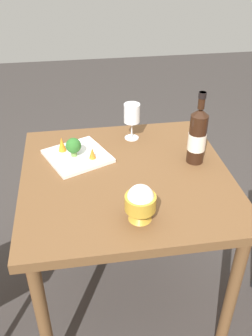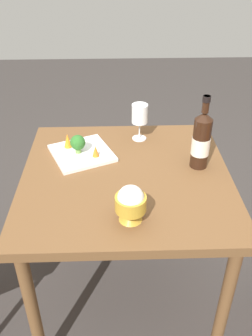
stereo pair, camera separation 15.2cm
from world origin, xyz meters
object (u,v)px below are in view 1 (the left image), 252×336
at_px(broccoli_floret, 73,146).
at_px(serving_plate, 78,156).
at_px(wine_glass, 132,114).
at_px(carrot_garnish_left, 92,153).
at_px(rice_bowl, 140,202).
at_px(carrot_garnish_right, 62,144).
at_px(wine_bottle, 197,136).

bearing_deg(broccoli_floret, serving_plate, -153.35).
xyz_separation_m(wine_glass, broccoli_floret, (0.28, 0.15, -0.06)).
xyz_separation_m(broccoli_floret, carrot_garnish_left, (-0.08, 0.03, -0.02)).
bearing_deg(carrot_garnish_left, serving_plate, -31.61).
xyz_separation_m(rice_bowl, carrot_garnish_right, (0.27, -0.49, -0.02)).
relative_size(wine_bottle, carrot_garnish_left, 6.18).
height_order(rice_bowl, serving_plate, rice_bowl).
relative_size(broccoli_floret, carrot_garnish_left, 1.65).
bearing_deg(serving_plate, carrot_garnish_right, -34.70).
xyz_separation_m(wine_bottle, carrot_garnish_left, (0.44, -0.07, -0.08)).
bearing_deg(carrot_garnish_right, wine_glass, -164.24).
xyz_separation_m(wine_glass, rice_bowl, (0.07, 0.58, -0.05)).
distance_m(wine_bottle, carrot_garnish_right, 0.60).
relative_size(serving_plate, carrot_garnish_left, 6.31).
distance_m(rice_bowl, carrot_garnish_left, 0.43).
bearing_deg(carrot_garnish_left, wine_glass, -138.74).
relative_size(rice_bowl, serving_plate, 0.43).
xyz_separation_m(wine_bottle, broccoli_floret, (0.52, -0.10, -0.06)).
bearing_deg(carrot_garnish_right, serving_plate, 145.30).
xyz_separation_m(wine_bottle, rice_bowl, (0.31, 0.34, -0.05)).
relative_size(wine_glass, serving_plate, 0.54).
distance_m(wine_glass, carrot_garnish_left, 0.29).
relative_size(rice_bowl, broccoli_floret, 1.65).
bearing_deg(wine_glass, carrot_garnish_right, 15.76).
distance_m(wine_bottle, carrot_garnish_left, 0.46).
bearing_deg(carrot_garnish_right, rice_bowl, 118.59).
distance_m(serving_plate, broccoli_floret, 0.06).
height_order(wine_bottle, broccoli_floret, wine_bottle).
relative_size(broccoli_floret, carrot_garnish_right, 1.28).
distance_m(wine_bottle, broccoli_floret, 0.54).
xyz_separation_m(serving_plate, carrot_garnish_right, (0.07, -0.05, 0.04)).
bearing_deg(wine_glass, broccoli_floret, 27.32).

